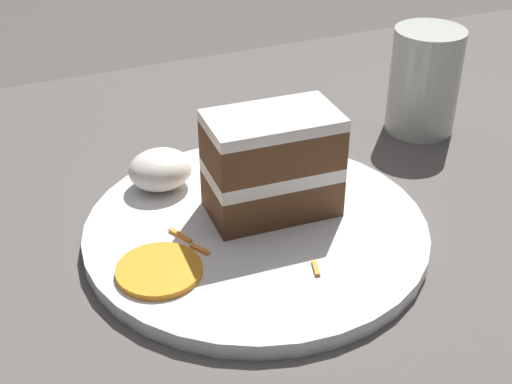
{
  "coord_description": "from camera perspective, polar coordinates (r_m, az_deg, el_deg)",
  "views": [
    {
      "loc": [
        -0.25,
        -0.44,
        0.4
      ],
      "look_at": [
        -0.05,
        0.03,
        0.07
      ],
      "focal_mm": 50.0,
      "sensor_mm": 36.0,
      "label": 1
    }
  ],
  "objects": [
    {
      "name": "carrot_shreds_scatter",
      "position": [
        0.62,
        -0.92,
        -2.65
      ],
      "size": [
        0.17,
        0.17,
        0.0
      ],
      "color": "orange",
      "rests_on": "plate"
    },
    {
      "name": "plate",
      "position": [
        0.63,
        0.0,
        -3.09
      ],
      "size": [
        0.3,
        0.3,
        0.01
      ],
      "primitive_type": "cylinder",
      "color": "white",
      "rests_on": "dining_table"
    },
    {
      "name": "cream_dollop",
      "position": [
        0.68,
        -7.65,
        1.8
      ],
      "size": [
        0.06,
        0.05,
        0.04
      ],
      "primitive_type": "ellipsoid",
      "color": "white",
      "rests_on": "plate"
    },
    {
      "name": "dining_table",
      "position": [
        0.64,
        5.09,
        -5.14
      ],
      "size": [
        1.19,
        0.92,
        0.03
      ],
      "primitive_type": "cube",
      "color": "#56514C",
      "rests_on": "ground"
    },
    {
      "name": "cake_slice",
      "position": [
        0.62,
        1.29,
        2.26
      ],
      "size": [
        0.12,
        0.07,
        0.09
      ],
      "rotation": [
        0.0,
        0.0,
        1.52
      ],
      "color": "brown",
      "rests_on": "plate"
    },
    {
      "name": "ground_plane",
      "position": [
        0.64,
        5.03,
        -6.07
      ],
      "size": [
        6.0,
        6.0,
        0.0
      ],
      "primitive_type": "plane",
      "color": "#4C4742",
      "rests_on": "ground"
    },
    {
      "name": "drinking_glass",
      "position": [
        0.82,
        13.25,
        8.13
      ],
      "size": [
        0.08,
        0.08,
        0.12
      ],
      "color": "beige",
      "rests_on": "dining_table"
    },
    {
      "name": "orange_garnish",
      "position": [
        0.57,
        -7.74,
        -6.27
      ],
      "size": [
        0.07,
        0.07,
        0.01
      ],
      "primitive_type": "cylinder",
      "color": "orange",
      "rests_on": "plate"
    }
  ]
}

